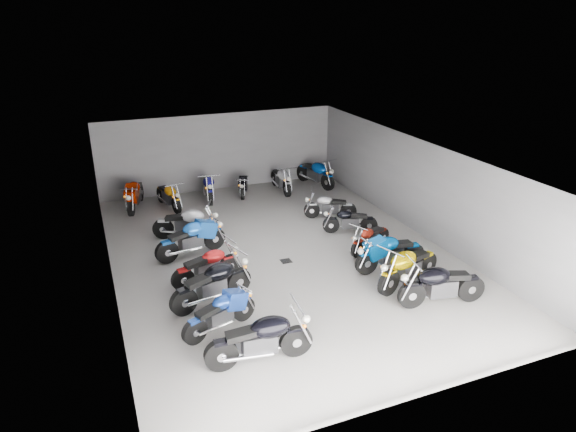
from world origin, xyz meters
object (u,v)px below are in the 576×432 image
object	(u,v)px
motorcycle_right_b	(408,267)
motorcycle_back_c	(208,186)
drain_grate	(286,261)
motorcycle_left_d	(208,266)
motorcycle_back_f	(316,173)
motorcycle_back_a	(135,195)
motorcycle_left_b	(221,313)
motorcycle_right_d	(370,238)
motorcycle_back_b	(169,196)
motorcycle_right_a	(441,285)
motorcycle_left_c	(213,284)
motorcycle_left_a	(261,340)
motorcycle_left_e	(192,239)
motorcycle_back_d	(244,184)
motorcycle_right_e	(350,221)
motorcycle_right_f	(329,206)
motorcycle_back_e	(281,179)
motorcycle_right_c	(390,253)
motorcycle_left_f	(187,223)

from	to	relation	value
motorcycle_right_b	motorcycle_back_c	distance (m)	9.59
drain_grate	motorcycle_left_d	xyz separation A→B (m)	(-2.51, -0.38, 0.50)
motorcycle_back_f	motorcycle_back_a	bearing A→B (deg)	-15.76
motorcycle_left_b	motorcycle_right_d	world-z (taller)	motorcycle_left_b
motorcycle_back_b	motorcycle_right_a	bearing A→B (deg)	105.23
motorcycle_left_c	motorcycle_right_d	size ratio (longest dim) A/B	1.31
motorcycle_left_a	motorcycle_right_a	distance (m)	5.10
drain_grate	motorcycle_left_e	size ratio (longest dim) A/B	0.14
motorcycle_left_a	motorcycle_back_d	xyz separation A→B (m)	(2.95, 10.61, -0.13)
motorcycle_right_e	motorcycle_right_b	bearing A→B (deg)	-161.89
motorcycle_right_b	motorcycle_right_e	world-z (taller)	motorcycle_right_b
motorcycle_left_d	motorcycle_left_b	bearing A→B (deg)	-19.75
motorcycle_right_b	motorcycle_right_d	world-z (taller)	motorcycle_right_b
motorcycle_right_d	motorcycle_back_a	distance (m)	9.27
motorcycle_right_d	motorcycle_back_a	world-z (taller)	motorcycle_back_a
motorcycle_back_c	motorcycle_right_e	bearing A→B (deg)	134.31
motorcycle_right_d	motorcycle_left_d	bearing A→B (deg)	67.43
motorcycle_right_b	motorcycle_left_a	bearing A→B (deg)	90.93
motorcycle_right_f	motorcycle_left_e	bearing A→B (deg)	126.17
motorcycle_left_b	motorcycle_back_b	size ratio (longest dim) A/B	0.95
motorcycle_right_f	motorcycle_back_c	bearing A→B (deg)	67.96
motorcycle_back_b	motorcycle_back_f	bearing A→B (deg)	169.92
motorcycle_right_e	motorcycle_back_e	world-z (taller)	motorcycle_back_e
motorcycle_left_d	motorcycle_back_d	bearing A→B (deg)	141.59
motorcycle_right_b	motorcycle_left_e	bearing A→B (deg)	33.40
motorcycle_left_c	motorcycle_back_f	bearing A→B (deg)	122.57
motorcycle_left_c	motorcycle_back_f	xyz separation A→B (m)	(6.54, 7.81, 0.00)
motorcycle_back_d	motorcycle_right_f	bearing A→B (deg)	143.20
motorcycle_left_b	motorcycle_right_f	bearing A→B (deg)	113.75
motorcycle_left_a	motorcycle_right_d	xyz separation A→B (m)	(5.02, 3.96, -0.13)
motorcycle_right_a	motorcycle_back_a	bearing A→B (deg)	42.84
motorcycle_left_b	motorcycle_right_c	bearing A→B (deg)	81.67
motorcycle_left_d	motorcycle_right_b	world-z (taller)	motorcycle_right_b
motorcycle_right_e	motorcycle_left_e	bearing A→B (deg)	109.04
drain_grate	motorcycle_left_e	xyz separation A→B (m)	(-2.55, 1.47, 0.56)
motorcycle_back_c	motorcycle_left_b	bearing A→B (deg)	86.94
motorcycle_right_b	motorcycle_back_e	bearing A→B (deg)	-15.79
motorcycle_right_e	motorcycle_right_c	bearing A→B (deg)	-162.22
drain_grate	motorcycle_right_b	world-z (taller)	motorcycle_right_b
motorcycle_back_e	motorcycle_left_b	bearing A→B (deg)	63.09
motorcycle_back_e	motorcycle_back_f	size ratio (longest dim) A/B	0.95
motorcycle_left_c	motorcycle_right_c	xyz separation A→B (m)	(5.25, -0.10, -0.02)
motorcycle_back_c	motorcycle_back_a	bearing A→B (deg)	8.75
motorcycle_right_b	motorcycle_back_f	xyz separation A→B (m)	(1.33, 8.92, -0.00)
motorcycle_left_b	motorcycle_right_c	world-z (taller)	motorcycle_right_c
motorcycle_left_f	motorcycle_right_c	world-z (taller)	motorcycle_right_c
motorcycle_left_f	motorcycle_back_a	distance (m)	3.78
motorcycle_left_a	motorcycle_right_d	size ratio (longest dim) A/B	1.36
motorcycle_back_b	motorcycle_back_d	size ratio (longest dim) A/B	1.18
motorcycle_right_b	motorcycle_back_d	world-z (taller)	motorcycle_right_b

